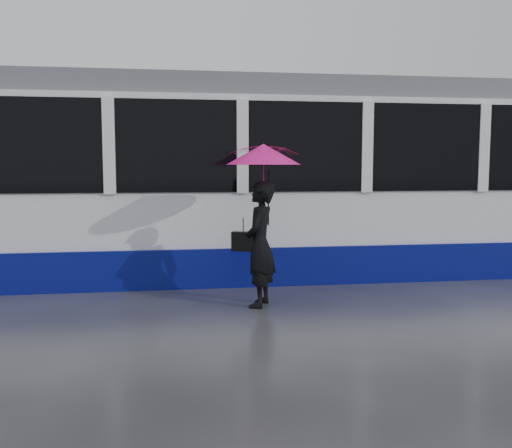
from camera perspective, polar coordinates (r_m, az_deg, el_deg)
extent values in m
plane|color=#28282D|center=(7.74, -4.38, -8.39)|extent=(90.00, 90.00, 0.00)
cube|color=#3F3D38|center=(9.47, -5.19, -5.72)|extent=(34.00, 0.07, 0.02)
cube|color=#3F3D38|center=(10.89, -5.66, -4.22)|extent=(34.00, 0.07, 0.02)
cube|color=white|center=(10.00, -10.83, 3.56)|extent=(24.00, 2.40, 2.95)
cube|color=navy|center=(10.12, -10.70, -3.33)|extent=(24.00, 2.56, 0.62)
cube|color=black|center=(10.00, -10.91, 7.43)|extent=(23.00, 2.48, 1.40)
cube|color=slate|center=(10.08, -11.01, 12.98)|extent=(23.60, 2.20, 0.35)
imported|color=black|center=(7.69, 0.36, -2.03)|extent=(0.60, 0.72, 1.70)
imported|color=#E31359|center=(7.62, 0.74, 5.00)|extent=(1.20, 1.21, 0.85)
cone|color=#E31359|center=(7.63, 0.74, 6.99)|extent=(1.29, 1.29, 0.28)
cylinder|color=black|center=(7.63, 0.75, 8.19)|extent=(0.01, 0.01, 0.06)
cylinder|color=black|center=(7.67, 1.26, 2.62)|extent=(0.02, 0.02, 0.74)
cube|color=black|center=(7.67, -1.28, -1.74)|extent=(0.33, 0.23, 0.26)
cylinder|color=black|center=(7.64, -1.29, -0.10)|extent=(0.01, 0.01, 0.18)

